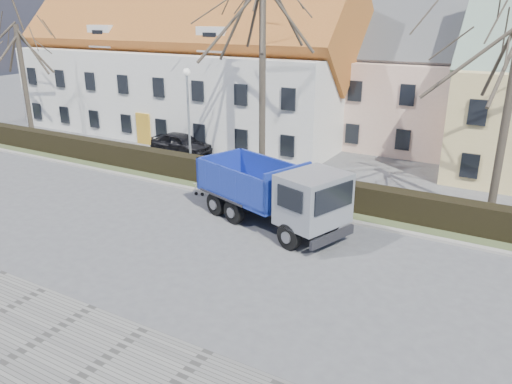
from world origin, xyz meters
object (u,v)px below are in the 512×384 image
Objects in this scene: dump_truck at (266,190)px; streetlight at (189,122)px; parked_car_a at (181,143)px; cart_frame at (195,188)px.

streetlight is at bearing 168.71° from dump_truck.
parked_car_a is (-3.07, 3.07, -2.31)m from streetlight.
streetlight is 4.92m from parked_car_a.
streetlight is 7.70× the size of cart_frame.
streetlight reaches higher than dump_truck.
dump_truck reaches higher than cart_frame.
parked_car_a is (-10.38, 7.29, -0.78)m from dump_truck.
parked_car_a is at bearing 135.03° from streetlight.
dump_truck is at bearing -14.69° from cart_frame.
cart_frame is at bearing -50.09° from streetlight.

